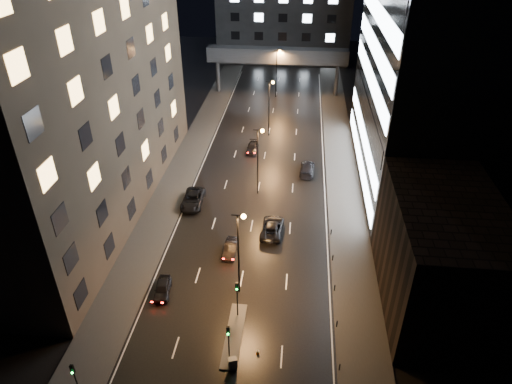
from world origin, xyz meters
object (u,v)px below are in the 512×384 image
at_px(car_away_b, 231,248).
at_px(car_toward_b, 307,168).
at_px(utility_cabinet, 233,363).
at_px(car_toward_a, 272,227).
at_px(car_away_c, 193,199).
at_px(car_away_a, 163,288).
at_px(car_away_d, 253,148).

relative_size(car_away_b, car_toward_b, 0.76).
bearing_deg(car_toward_b, utility_cabinet, 83.54).
relative_size(car_toward_a, car_toward_b, 1.06).
distance_m(car_away_c, car_toward_b, 18.95).
bearing_deg(car_away_b, car_toward_a, 45.44).
bearing_deg(car_away_a, car_away_c, 84.35).
xyz_separation_m(car_away_a, utility_cabinet, (8.81, -8.60, 0.07)).
bearing_deg(car_toward_b, car_away_d, -31.98).
bearing_deg(car_toward_a, car_away_d, -74.78).
relative_size(car_away_b, utility_cabinet, 3.48).
relative_size(car_away_b, car_away_c, 0.69).
height_order(car_away_c, car_toward_a, car_away_c).
xyz_separation_m(car_away_a, car_toward_b, (15.17, 27.88, 0.11)).
xyz_separation_m(car_away_c, utility_cabinet, (9.38, -25.93, -0.09)).
bearing_deg(car_away_d, utility_cabinet, -85.10).
distance_m(car_away_b, car_away_d, 26.98).
bearing_deg(utility_cabinet, car_away_c, 90.53).
height_order(car_away_b, car_toward_b, car_toward_b).
distance_m(car_away_a, utility_cabinet, 12.31).
xyz_separation_m(car_toward_a, utility_cabinet, (-2.06, -20.57, -0.06)).
bearing_deg(car_away_d, car_away_b, -88.27).
height_order(car_away_a, car_away_c, car_away_c).
distance_m(car_toward_b, utility_cabinet, 37.03).
xyz_separation_m(car_away_b, car_away_d, (-0.32, 26.98, -0.03)).
relative_size(car_away_a, car_toward_b, 0.73).
relative_size(car_away_c, car_toward_b, 1.10).
xyz_separation_m(car_away_c, car_toward_b, (15.74, 10.55, -0.04)).
bearing_deg(utility_cabinet, car_away_d, 74.50).
height_order(car_away_a, car_toward_b, car_toward_b).
distance_m(car_away_d, utility_cabinet, 43.16).
bearing_deg(car_away_a, car_away_b, 42.68).
height_order(car_away_d, utility_cabinet, utility_cabinet).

